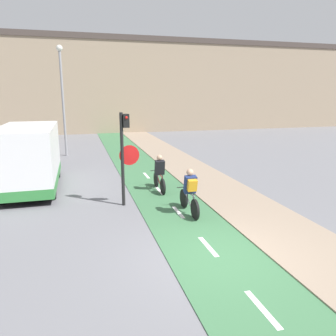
% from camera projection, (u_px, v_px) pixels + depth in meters
% --- Properties ---
extents(ground_plane, '(120.00, 120.00, 0.00)m').
position_uv_depth(ground_plane, '(216.00, 257.00, 7.64)').
color(ground_plane, slate).
extents(bike_lane, '(2.32, 60.00, 0.02)m').
position_uv_depth(bike_lane, '(216.00, 256.00, 7.64)').
color(bike_lane, '#3D7047').
rests_on(bike_lane, ground_plane).
extents(sidewalk_strip, '(2.40, 60.00, 0.05)m').
position_uv_depth(sidewalk_strip, '(303.00, 244.00, 8.24)').
color(sidewalk_strip, gray).
rests_on(sidewalk_strip, ground_plane).
extents(building_row_background, '(60.00, 5.20, 9.03)m').
position_uv_depth(building_row_background, '(105.00, 86.00, 32.79)').
color(building_row_background, gray).
rests_on(building_row_background, ground_plane).
extents(traffic_light_pole, '(0.67, 0.25, 3.13)m').
position_uv_depth(traffic_light_pole, '(125.00, 149.00, 10.77)').
color(traffic_light_pole, black).
rests_on(traffic_light_pole, ground_plane).
extents(street_lamp_far, '(0.36, 0.36, 6.45)m').
position_uv_depth(street_lamp_far, '(62.00, 89.00, 19.24)').
color(street_lamp_far, gray).
rests_on(street_lamp_far, ground_plane).
extents(cyclist_near, '(0.46, 1.73, 1.46)m').
position_uv_depth(cyclist_near, '(190.00, 192.00, 10.22)').
color(cyclist_near, black).
rests_on(cyclist_near, ground_plane).
extents(cyclist_far, '(0.46, 1.70, 1.43)m').
position_uv_depth(cyclist_far, '(159.00, 174.00, 12.70)').
color(cyclist_far, black).
rests_on(cyclist_far, ground_plane).
extents(van, '(2.04, 4.99, 2.49)m').
position_uv_depth(van, '(29.00, 159.00, 12.88)').
color(van, white).
rests_on(van, ground_plane).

